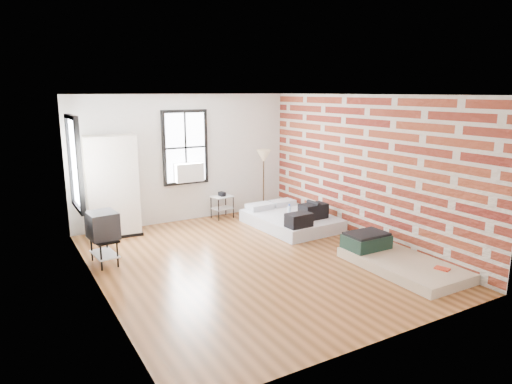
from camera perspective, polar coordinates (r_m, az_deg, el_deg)
ground at (r=7.94m, az=-0.52°, el=-8.59°), size 6.00×6.00×0.00m
room_shell at (r=7.92m, az=-0.38°, el=4.37°), size 5.02×6.02×2.80m
mattress_main at (r=9.84m, az=4.52°, el=-3.38°), size 1.55×2.04×0.63m
mattress_bare at (r=8.00m, az=16.82°, el=-7.97°), size 1.08×2.04×0.44m
wardrobe at (r=9.49m, az=-17.54°, el=0.65°), size 1.07×0.68×2.02m
side_table at (r=10.46m, az=-4.26°, el=-1.10°), size 0.51×0.43×0.61m
floor_lamp at (r=10.73m, az=0.96°, el=4.09°), size 0.32×0.32×1.52m
tv_stand at (r=8.01m, az=-18.59°, el=-4.20°), size 0.50×0.67×0.90m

